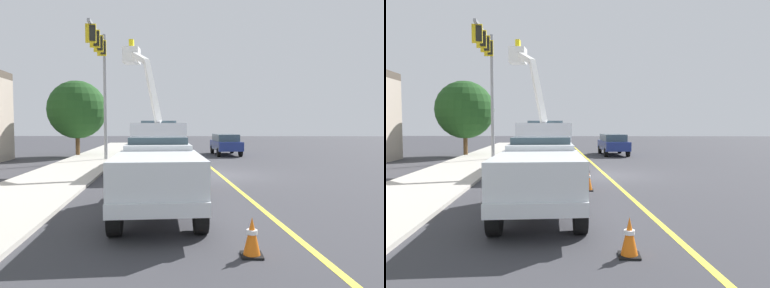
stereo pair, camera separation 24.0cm
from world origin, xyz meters
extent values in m
plane|color=#38383D|center=(0.00, 0.00, 0.00)|extent=(120.00, 120.00, 0.00)
cube|color=#B2ADA3|center=(-0.87, 7.52, 0.06)|extent=(60.02, 10.48, 0.12)
cube|color=yellow|center=(0.00, 0.00, 0.00)|extent=(49.69, 5.91, 0.01)
cube|color=white|center=(2.21, 3.25, 0.90)|extent=(8.43, 3.43, 0.36)
cube|color=white|center=(4.82, 3.56, 1.67)|extent=(2.88, 2.64, 1.60)
cube|color=#384C56|center=(5.02, 3.58, 2.37)|extent=(2.03, 2.29, 0.64)
cube|color=white|center=(1.24, 3.14, 1.62)|extent=(5.50, 3.09, 1.80)
cube|color=white|center=(0.49, 3.36, 4.12)|extent=(1.79, 1.14, 3.23)
cube|color=white|center=(2.31, 4.34, 6.11)|extent=(2.40, 1.47, 1.15)
cube|color=white|center=(3.40, 4.93, 6.40)|extent=(0.90, 0.90, 0.90)
cube|color=yellow|center=(3.40, 4.93, 7.00)|extent=(0.36, 0.24, 0.60)
cylinder|color=black|center=(4.93, 4.70, 0.52)|extent=(1.07, 0.46, 1.04)
cylinder|color=black|center=(5.19, 2.47, 0.52)|extent=(1.07, 0.46, 1.04)
cylinder|color=black|center=(0.62, 4.20, 0.52)|extent=(1.07, 0.46, 1.04)
cylinder|color=black|center=(0.88, 1.97, 0.52)|extent=(1.07, 0.46, 1.04)
cylinder|color=black|center=(-0.69, 4.05, 0.52)|extent=(1.07, 0.46, 1.04)
cylinder|color=black|center=(-0.43, 1.81, 0.52)|extent=(1.07, 0.46, 1.04)
cube|color=silver|center=(-7.34, 2.15, 0.75)|extent=(5.80, 2.73, 0.30)
cube|color=silver|center=(-6.11, 2.29, 1.30)|extent=(2.22, 2.15, 1.10)
cube|color=#384C56|center=(-5.91, 2.31, 1.78)|extent=(1.54, 1.91, 0.56)
cube|color=silver|center=(-8.34, 2.03, 1.15)|extent=(3.58, 2.47, 1.10)
cylinder|color=black|center=(-5.61, 3.30, 0.42)|extent=(0.87, 0.39, 0.84)
cylinder|color=black|center=(-5.39, 1.42, 0.42)|extent=(0.87, 0.39, 0.84)
cylinder|color=black|center=(-9.28, 2.87, 0.42)|extent=(0.87, 0.39, 0.84)
cylinder|color=black|center=(-9.06, 1.00, 0.42)|extent=(0.87, 0.39, 0.84)
cube|color=navy|center=(11.69, -1.09, 0.79)|extent=(4.99, 2.44, 0.70)
cube|color=#384C56|center=(11.83, -1.08, 1.39)|extent=(3.63, 2.06, 0.60)
cylinder|color=black|center=(10.16, -2.13, 0.34)|extent=(0.70, 0.32, 0.68)
cylinder|color=black|center=(9.97, -0.43, 0.34)|extent=(0.70, 0.32, 0.68)
cylinder|color=black|center=(13.41, -1.75, 0.34)|extent=(0.70, 0.32, 0.68)
cylinder|color=black|center=(13.21, -0.06, 0.34)|extent=(0.70, 0.32, 0.68)
cube|color=black|center=(-10.43, 0.05, 0.02)|extent=(0.40, 0.40, 0.04)
cone|color=orange|center=(-10.43, 0.05, 0.39)|extent=(0.32, 0.32, 0.70)
cylinder|color=white|center=(-10.43, 0.05, 0.46)|extent=(0.20, 0.20, 0.08)
cube|color=black|center=(-3.93, 0.85, 0.02)|extent=(0.40, 0.40, 0.04)
cone|color=orange|center=(-3.93, 0.85, 0.45)|extent=(0.32, 0.32, 0.81)
cylinder|color=white|center=(-3.93, 0.85, 0.53)|extent=(0.20, 0.20, 0.08)
cube|color=black|center=(1.23, 1.00, 0.02)|extent=(0.40, 0.40, 0.04)
cone|color=orange|center=(1.23, 1.00, 0.38)|extent=(0.32, 0.32, 0.69)
cylinder|color=white|center=(1.23, 1.00, 0.45)|extent=(0.20, 0.20, 0.08)
cube|color=black|center=(6.86, 1.81, 0.02)|extent=(0.40, 0.40, 0.04)
cone|color=orange|center=(6.86, 1.81, 0.38)|extent=(0.32, 0.32, 0.68)
cylinder|color=white|center=(6.86, 1.81, 0.45)|extent=(0.20, 0.20, 0.08)
cylinder|color=gray|center=(6.80, 7.40, 4.24)|extent=(0.22, 0.22, 8.49)
cube|color=gray|center=(4.14, 7.09, 7.88)|extent=(5.35, 0.78, 0.16)
cube|color=gold|center=(5.62, 7.26, 7.33)|extent=(0.18, 0.57, 1.00)
cube|color=black|center=(5.63, 7.16, 7.33)|extent=(0.24, 0.34, 0.84)
cube|color=gold|center=(4.43, 7.12, 7.33)|extent=(0.18, 0.57, 1.00)
cube|color=black|center=(4.44, 7.03, 7.33)|extent=(0.24, 0.34, 0.84)
cube|color=gold|center=(3.25, 6.99, 7.33)|extent=(0.18, 0.57, 1.00)
cube|color=black|center=(3.26, 6.89, 7.33)|extent=(0.24, 0.34, 0.84)
cube|color=gold|center=(2.06, 6.85, 7.33)|extent=(0.18, 0.57, 1.00)
cube|color=black|center=(2.08, 6.75, 7.33)|extent=(0.24, 0.34, 0.84)
cylinder|color=brown|center=(10.15, 10.50, 1.03)|extent=(0.32, 0.32, 2.05)
sphere|color=#1E471C|center=(10.15, 10.50, 3.62)|extent=(4.47, 4.47, 4.47)
camera|label=1|loc=(-16.82, 1.01, 2.43)|focal=32.81mm
camera|label=2|loc=(-16.82, 0.77, 2.43)|focal=32.81mm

